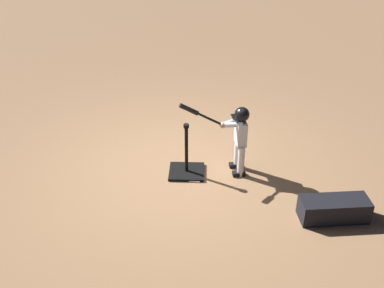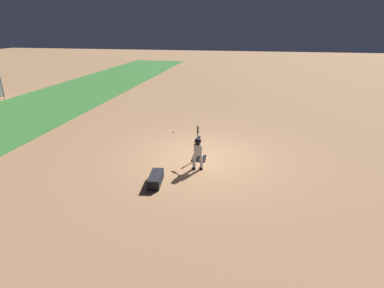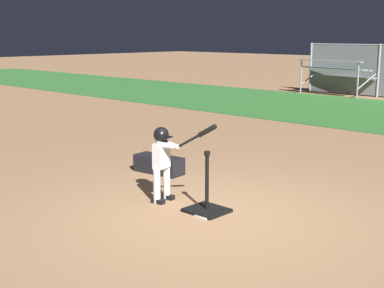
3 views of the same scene
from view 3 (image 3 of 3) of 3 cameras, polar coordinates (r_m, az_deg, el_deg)
The scene contains 6 objects.
ground_plane at distance 6.66m, azimuth 2.27°, elevation -7.79°, with size 90.00×90.00×0.00m, color #99704C.
home_plate at distance 6.84m, azimuth 1.59°, elevation -7.17°, with size 0.44×0.44×0.02m, color white.
batting_tee at distance 6.82m, azimuth 1.59°, elevation -6.48°, with size 0.50×0.45×0.79m.
batter_child at distance 7.09m, azimuth -3.01°, elevation -1.18°, with size 0.94×0.34×1.13m.
bleachers_left_center at distance 20.85m, azimuth 16.06°, elevation 6.90°, with size 2.90×2.74×1.31m.
equipment_bag at distance 8.68m, azimuth -3.55°, elevation -2.20°, with size 0.84×0.32×0.28m, color black.
Camera 3 is at (4.11, -4.75, 2.22)m, focal length 50.00 mm.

